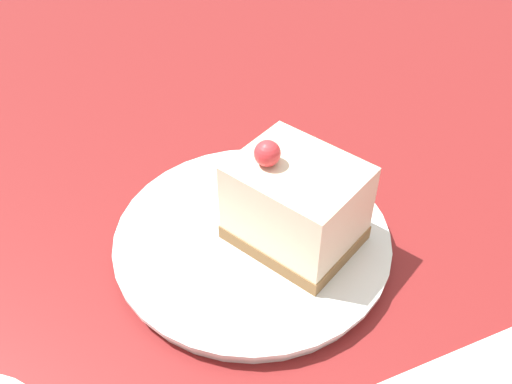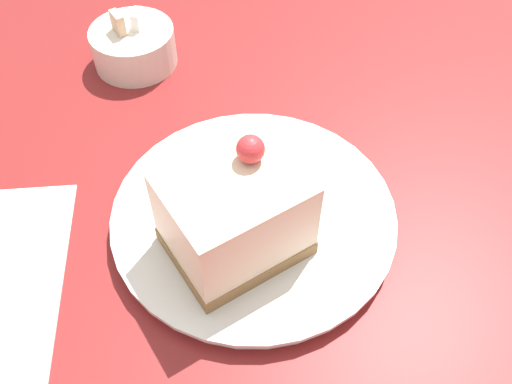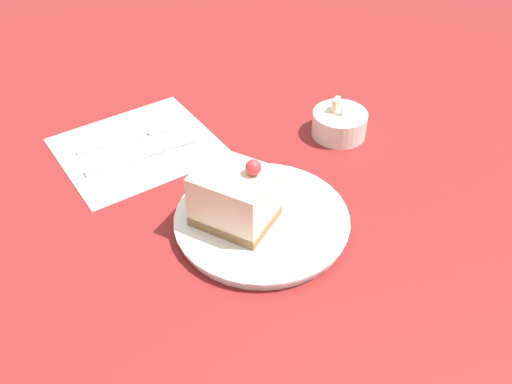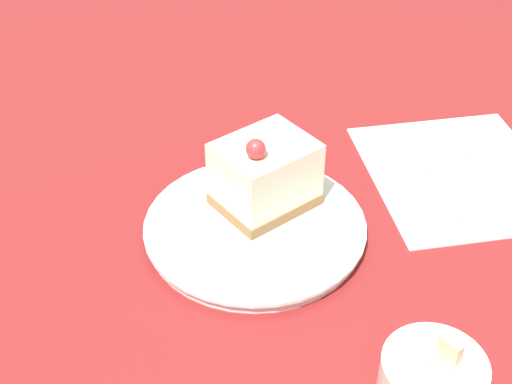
# 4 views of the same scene
# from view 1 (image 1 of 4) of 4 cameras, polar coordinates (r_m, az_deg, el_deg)

# --- Properties ---
(ground_plane) EXTENTS (4.00, 4.00, 0.00)m
(ground_plane) POSITION_cam_1_polar(r_m,az_deg,el_deg) (0.49, 2.16, -6.64)
(ground_plane) COLOR maroon
(plate) EXTENTS (0.24, 0.24, 0.02)m
(plate) POSITION_cam_1_polar(r_m,az_deg,el_deg) (0.49, -0.37, -4.83)
(plate) COLOR silver
(plate) RESTS_ON ground_plane
(cake_slice) EXTENTS (0.12, 0.11, 0.10)m
(cake_slice) POSITION_cam_1_polar(r_m,az_deg,el_deg) (0.46, 3.75, -0.96)
(cake_slice) COLOR olive
(cake_slice) RESTS_ON plate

